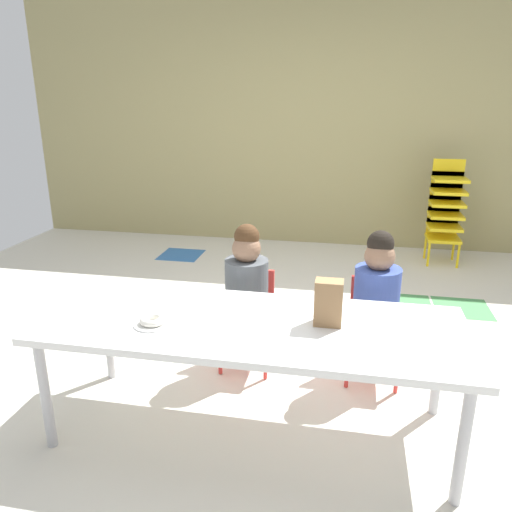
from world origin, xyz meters
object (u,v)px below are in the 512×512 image
Objects in this scene: craft_table at (252,331)px; donut_powdered_on_plate at (153,320)px; seated_child_near_camera at (247,284)px; paper_bag_brown at (328,303)px; kid_chair_yellow_stack at (446,207)px; paper_plate_near_edge at (153,324)px; seated_child_middle_seat at (377,293)px.

craft_table is 0.47m from donut_powdered_on_plate.
paper_bag_brown is (0.51, -0.56, 0.16)m from seated_child_near_camera.
paper_bag_brown is 0.83m from donut_powdered_on_plate.
seated_child_near_camera is 2.84m from kid_chair_yellow_stack.
seated_child_near_camera is 0.78m from paper_plate_near_edge.
craft_table is 2.21× the size of seated_child_near_camera.
craft_table is 0.39m from paper_bag_brown.
paper_plate_near_edge is at bearing 0.00° from donut_powdered_on_plate.
kid_chair_yellow_stack is 4.73× the size of paper_bag_brown.
paper_bag_brown is 1.22× the size of paper_plate_near_edge.
paper_bag_brown is (-0.25, -0.56, 0.16)m from seated_child_middle_seat.
donut_powdered_on_plate is (-0.81, -0.17, -0.08)m from paper_bag_brown.
craft_table is 3.29m from kid_chair_yellow_stack.
seated_child_near_camera is at bearing 180.00° from seated_child_middle_seat.
seated_child_near_camera is at bearing 104.17° from craft_table.
donut_powdered_on_plate reaches higher than paper_plate_near_edge.
paper_bag_brown is 1.79× the size of donut_powdered_on_plate.
craft_table is at bearing -135.27° from seated_child_middle_seat.
seated_child_middle_seat reaches higher than donut_powdered_on_plate.
seated_child_near_camera reaches higher than donut_powdered_on_plate.
donut_powdered_on_plate is at bearing -145.76° from seated_child_middle_seat.
seated_child_near_camera is at bearing 132.51° from paper_bag_brown.
seated_child_near_camera is at bearing -122.47° from kid_chair_yellow_stack.
kid_chair_yellow_stack is 8.48× the size of donut_powdered_on_plate.
paper_plate_near_edge is at bearing -145.76° from seated_child_middle_seat.
kid_chair_yellow_stack reaches higher than paper_bag_brown.
paper_bag_brown is at bearing -114.31° from seated_child_middle_seat.
paper_bag_brown is (-1.01, -2.95, 0.13)m from kid_chair_yellow_stack.
seated_child_near_camera and seated_child_middle_seat have the same top height.
paper_bag_brown is 0.83m from paper_plate_near_edge.
seated_child_near_camera reaches higher than paper_bag_brown.
donut_powdered_on_plate is at bearing -168.44° from paper_bag_brown.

